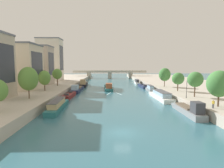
{
  "coord_description": "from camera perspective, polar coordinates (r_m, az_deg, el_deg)",
  "views": [
    {
      "loc": [
        -2.36,
        -26.48,
        10.05
      ],
      "look_at": [
        0.0,
        54.95,
        1.71
      ],
      "focal_mm": 29.34,
      "sensor_mm": 36.0,
      "label": 1
    }
  ],
  "objects": [
    {
      "name": "moored_boat_right_second",
      "position": [
        41.03,
        22.79,
        -7.41
      ],
      "size": [
        2.5,
        12.93,
        3.29
      ],
      "color": "gray",
      "rests_on": "ground"
    },
    {
      "name": "moored_boat_left_lone",
      "position": [
        72.71,
        -10.77,
        -1.5
      ],
      "size": [
        3.29,
        16.46,
        2.9
      ],
      "color": "#1E284C",
      "rests_on": "ground"
    },
    {
      "name": "tree_left_third",
      "position": [
        48.17,
        -24.62,
        1.5
      ],
      "size": [
        4.57,
        4.57,
        7.69
      ],
      "color": "brown",
      "rests_on": "quay_left"
    },
    {
      "name": "person_on_quay",
      "position": [
        39.33,
        29.01,
        -5.32
      ],
      "size": [
        0.32,
        0.49,
        1.62
      ],
      "color": "#2D2D38",
      "rests_on": "quay_right"
    },
    {
      "name": "moored_boat_left_upstream",
      "position": [
        58.85,
        -13.24,
        -3.51
      ],
      "size": [
        2.62,
        11.51,
        2.32
      ],
      "color": "maroon",
      "rests_on": "ground"
    },
    {
      "name": "tree_left_distant",
      "position": [
        75.15,
        -16.71,
        3.0
      ],
      "size": [
        3.78,
        3.78,
        6.73
      ],
      "color": "brown",
      "rests_on": "quay_left"
    },
    {
      "name": "tree_right_end_of_row",
      "position": [
        71.7,
        16.1,
        2.83
      ],
      "size": [
        4.32,
        4.32,
        7.03
      ],
      "color": "brown",
      "rests_on": "quay_right"
    },
    {
      "name": "quay_left",
      "position": [
        87.9,
        -22.8,
        -0.52
      ],
      "size": [
        36.0,
        170.0,
        2.0
      ],
      "primitive_type": "cube",
      "color": "#B7AD9E",
      "rests_on": "ground"
    },
    {
      "name": "ground_plane",
      "position": [
        28.42,
        3.32,
        -14.87
      ],
      "size": [
        400.0,
        400.0,
        0.0
      ],
      "primitive_type": "plane",
      "color": "#336675"
    },
    {
      "name": "moored_boat_right_upstream",
      "position": [
        56.58,
        14.93,
        -3.51
      ],
      "size": [
        3.39,
        16.45,
        2.49
      ],
      "color": "silver",
      "rests_on": "ground"
    },
    {
      "name": "quay_right",
      "position": [
        89.71,
        22.32,
        -0.38
      ],
      "size": [
        36.0,
        170.0,
        2.0
      ],
      "primitive_type": "cube",
      "color": "#B7AD9E",
      "rests_on": "ground"
    },
    {
      "name": "wake_behind_barge",
      "position": [
        64.86,
        0.53,
        -3.05
      ],
      "size": [
        5.6,
        5.97,
        0.03
      ],
      "color": "#A5D1DB",
      "rests_on": "ground"
    },
    {
      "name": "bridge_far",
      "position": [
        141.58,
        -0.7,
        3.32
      ],
      "size": [
        56.16,
        4.4,
        6.06
      ],
      "color": "#ADA899",
      "rests_on": "ground"
    },
    {
      "name": "moored_boat_left_downstream",
      "position": [
        43.52,
        -16.59,
        -6.4
      ],
      "size": [
        2.89,
        15.04,
        2.39
      ],
      "color": "#23666B",
      "rests_on": "ground"
    },
    {
      "name": "moored_boat_left_far",
      "position": [
        89.71,
        -8.8,
        0.03
      ],
      "size": [
        3.65,
        15.41,
        3.61
      ],
      "color": "black",
      "rests_on": "ground"
    },
    {
      "name": "tree_right_midway",
      "position": [
        51.08,
        24.5,
        1.3
      ],
      "size": [
        3.87,
        3.87,
        6.42
      ],
      "color": "brown",
      "rests_on": "quay_right"
    },
    {
      "name": "barge_midriver",
      "position": [
        76.39,
        -1.12,
        -1.02
      ],
      "size": [
        3.63,
        17.36,
        3.07
      ],
      "color": "#23666B",
      "rests_on": "ground"
    },
    {
      "name": "tree_left_past_mid",
      "position": [
        61.26,
        -20.3,
        1.83
      ],
      "size": [
        3.73,
        3.73,
        6.44
      ],
      "color": "brown",
      "rests_on": "quay_left"
    },
    {
      "name": "moored_boat_right_downstream",
      "position": [
        100.02,
        7.76,
        0.63
      ],
      "size": [
        2.34,
        11.34,
        2.53
      ],
      "color": "silver",
      "rests_on": "ground"
    },
    {
      "name": "moored_boat_right_lone",
      "position": [
        84.88,
        9.68,
        -0.64
      ],
      "size": [
        2.91,
        13.48,
        2.21
      ],
      "color": "#1E284C",
      "rests_on": "ground"
    },
    {
      "name": "moored_boat_right_far",
      "position": [
        71.89,
        11.77,
        -1.48
      ],
      "size": [
        2.03,
        10.26,
        2.47
      ],
      "color": "gray",
      "rests_on": "ground"
    },
    {
      "name": "building_left_far_end",
      "position": [
        84.48,
        -22.69,
        5.47
      ],
      "size": [
        13.66,
        9.57,
        16.28
      ],
      "color": "#A89989",
      "rests_on": "quay_left"
    },
    {
      "name": "tree_right_far",
      "position": [
        41.06,
        30.43,
        0.05
      ],
      "size": [
        4.6,
        4.6,
        7.07
      ],
      "color": "brown",
      "rests_on": "quay_right"
    },
    {
      "name": "lamppost_right_bank",
      "position": [
        48.73,
        22.24,
        -1.1
      ],
      "size": [
        0.28,
        0.28,
        4.59
      ],
      "color": "black",
      "rests_on": "quay_right"
    },
    {
      "name": "building_left_middle",
      "position": [
        103.85,
        -18.7,
        7.22
      ],
      "size": [
        12.42,
        9.53,
        22.14
      ],
      "color": "beige",
      "rests_on": "quay_left"
    },
    {
      "name": "tree_right_past_mid",
      "position": [
        61.05,
        19.88,
        1.6
      ],
      "size": [
        3.75,
        3.75,
        5.78
      ],
      "color": "brown",
      "rests_on": "quay_right"
    },
    {
      "name": "building_left_corner",
      "position": [
        68.89,
        -27.74,
        4.79
      ],
      "size": [
        14.67,
        12.44,
        15.12
      ],
      "color": "beige",
      "rests_on": "quay_left"
    }
  ]
}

